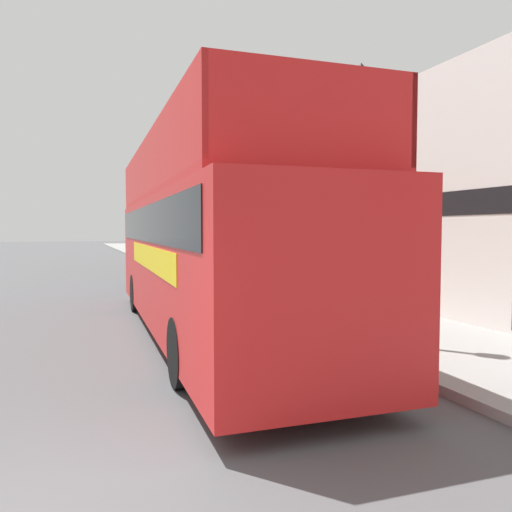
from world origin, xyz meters
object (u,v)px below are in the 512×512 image
object	(u,v)px
lamp_post_second	(216,194)
lamp_post_third	(173,208)
tour_bus	(206,248)
parked_car_ahead_of_bus	(166,268)
lamp_post_nearest	(360,152)

from	to	relation	value
lamp_post_second	lamp_post_third	xyz separation A→B (m)	(0.27, 9.40, -0.14)
tour_bus	lamp_post_second	bearing A→B (deg)	74.25
tour_bus	parked_car_ahead_of_bus	size ratio (longest dim) A/B	2.62
lamp_post_second	lamp_post_third	world-z (taller)	lamp_post_second
tour_bus	lamp_post_nearest	world-z (taller)	lamp_post_nearest
lamp_post_second	lamp_post_third	distance (m)	9.40
lamp_post_third	tour_bus	bearing A→B (deg)	-98.74
lamp_post_third	lamp_post_nearest	bearing A→B (deg)	-90.69
tour_bus	parked_car_ahead_of_bus	bearing A→B (deg)	86.86
parked_car_ahead_of_bus	lamp_post_second	world-z (taller)	lamp_post_second
tour_bus	parked_car_ahead_of_bus	xyz separation A→B (m)	(0.81, 9.18, -1.12)
lamp_post_second	lamp_post_third	size ratio (longest dim) A/B	1.05
parked_car_ahead_of_bus	lamp_post_third	distance (m)	7.96
lamp_post_second	lamp_post_nearest	bearing A→B (deg)	-89.73
lamp_post_nearest	lamp_post_second	world-z (taller)	lamp_post_nearest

